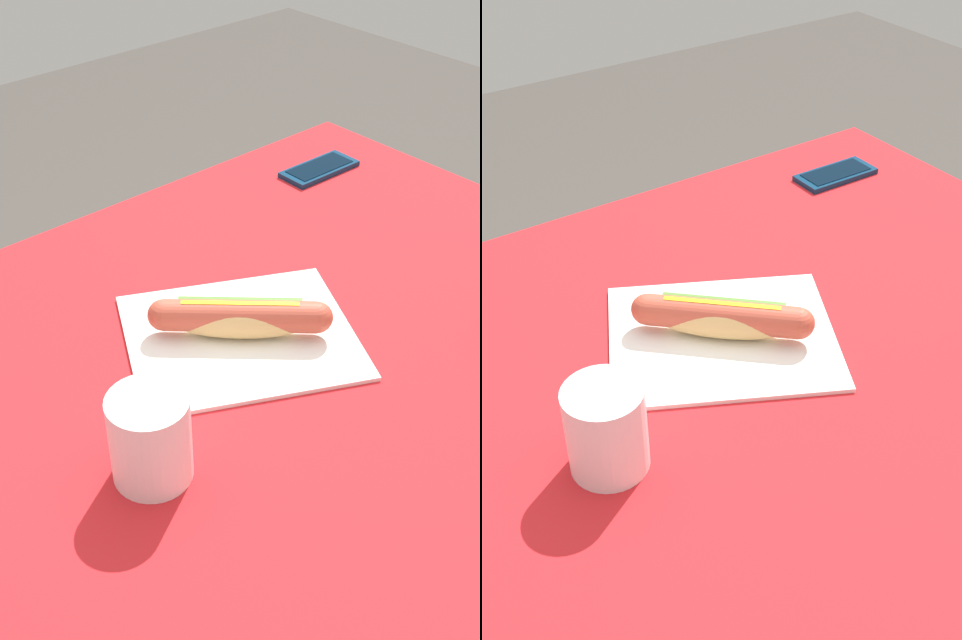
{
  "view_description": "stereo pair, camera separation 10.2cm",
  "coord_description": "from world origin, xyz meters",
  "views": [
    {
      "loc": [
        -0.57,
        -0.57,
        1.41
      ],
      "look_at": [
        -0.03,
        0.04,
        0.79
      ],
      "focal_mm": 44.54,
      "sensor_mm": 36.0,
      "label": 1
    },
    {
      "loc": [
        -0.49,
        -0.63,
        1.41
      ],
      "look_at": [
        -0.03,
        0.04,
        0.79
      ],
      "focal_mm": 44.54,
      "sensor_mm": 36.0,
      "label": 2
    }
  ],
  "objects": [
    {
      "name": "dining_table",
      "position": [
        0.0,
        0.0,
        0.63
      ],
      "size": [
        1.15,
        0.9,
        0.76
      ],
      "color": "brown",
      "rests_on": "ground"
    },
    {
      "name": "paper_wrapper",
      "position": [
        -0.03,
        0.04,
        0.76
      ],
      "size": [
        0.38,
        0.36,
        0.01
      ],
      "primitive_type": "cube",
      "rotation": [
        0.0,
        0.0,
        -0.48
      ],
      "color": "white",
      "rests_on": "dining_table"
    },
    {
      "name": "hot_dog",
      "position": [
        -0.03,
        0.04,
        0.79
      ],
      "size": [
        0.19,
        0.18,
        0.05
      ],
      "color": "#DBB26B",
      "rests_on": "paper_wrapper"
    },
    {
      "name": "cell_phone",
      "position": [
        0.4,
        0.31,
        0.76
      ],
      "size": [
        0.15,
        0.07,
        0.01
      ],
      "color": "#0A2D4C",
      "rests_on": "dining_table"
    },
    {
      "name": "drinking_cup",
      "position": [
        -0.25,
        -0.07,
        0.81
      ],
      "size": [
        0.09,
        0.09,
        0.11
      ],
      "primitive_type": "cylinder",
      "color": "white",
      "rests_on": "dining_table"
    }
  ]
}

